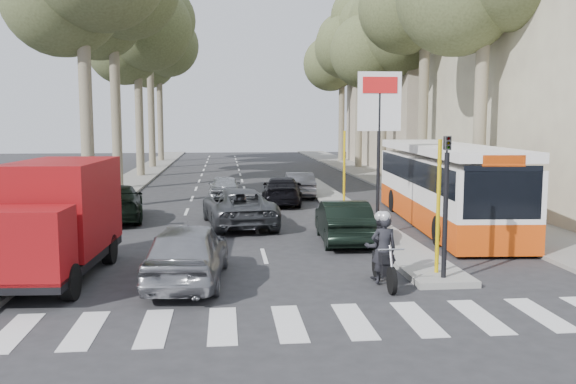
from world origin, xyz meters
name	(u,v)px	position (x,y,z in m)	size (l,w,h in m)	color
ground	(303,272)	(0.00, 0.00, 0.00)	(120.00, 120.00, 0.00)	#28282B
sidewalk_right	(381,178)	(8.60, 25.00, 0.06)	(3.20, 70.00, 0.12)	gray
median_left	(140,176)	(-8.00, 28.00, 0.06)	(2.40, 64.00, 0.12)	gray
traffic_island	(344,208)	(3.25, 11.00, 0.08)	(1.50, 26.00, 0.16)	gray
building_far	(437,71)	(15.50, 34.00, 8.00)	(11.00, 20.00, 16.00)	#B7A88E
billboard	(379,128)	(3.25, 5.00, 3.70)	(1.50, 12.10, 5.60)	yellow
traffic_light_island	(446,182)	(3.25, -1.50, 2.49)	(0.16, 0.41, 3.60)	black
tree_l_c	(139,31)	(-7.77, 28.11, 10.04)	(7.40, 7.20, 13.71)	#6B604C
tree_l_d	(151,24)	(-7.87, 36.11, 11.76)	(7.40, 7.20, 15.66)	#6B604C
tree_l_e	(160,48)	(-7.97, 44.11, 10.73)	(7.40, 7.20, 14.49)	#6B604C
tree_r_c	(386,36)	(9.03, 26.11, 9.69)	(7.40, 7.20, 13.32)	#6B604C
tree_r_d	(361,32)	(9.13, 34.11, 11.07)	(7.40, 7.20, 14.88)	#6B604C
tree_r_e	(343,52)	(9.23, 42.11, 10.38)	(7.40, 7.20, 14.10)	#6B604C
silver_hatchback	(187,252)	(-2.96, -0.74, 0.76)	(1.80, 4.48, 1.53)	#929399
dark_hatchback	(343,221)	(1.80, 3.80, 0.69)	(1.47, 4.21, 1.39)	black
queue_car_a	(239,207)	(-1.52, 7.27, 0.71)	(2.37, 5.14, 1.43)	#44464B
queue_car_b	(282,190)	(0.67, 13.00, 0.66)	(1.84, 4.52, 1.31)	black
queue_car_c	(224,188)	(-2.05, 14.13, 0.66)	(1.56, 3.88, 1.32)	#979A9E
queue_car_d	(299,185)	(1.80, 15.64, 0.64)	(1.36, 3.90, 1.29)	#48494F
queue_car_e	(117,203)	(-6.30, 9.00, 0.72)	(2.00, 4.93, 1.43)	black
red_truck	(56,217)	(-6.24, 0.09, 1.55)	(2.40, 5.60, 2.93)	black
city_bus	(444,183)	(6.20, 6.60, 1.63)	(3.42, 11.88, 3.09)	#DA460C
motorcycle	(382,250)	(1.77, -1.27, 0.83)	(0.77, 2.14, 1.82)	black
pedestrian_near	(496,193)	(9.47, 9.16, 0.90)	(0.91, 0.45, 1.56)	#40324B
pedestrian_far	(476,200)	(7.29, 6.14, 1.02)	(1.16, 0.52, 1.80)	brown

